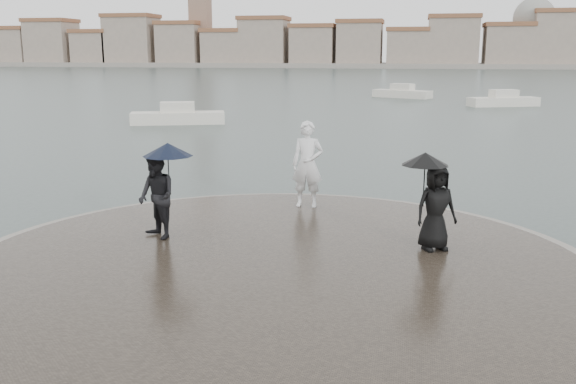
# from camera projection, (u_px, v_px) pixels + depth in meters

# --- Properties ---
(ground) EXTENTS (400.00, 400.00, 0.00)m
(ground) POSITION_uv_depth(u_px,v_px,m) (220.00, 369.00, 8.81)
(ground) COLOR #2B3835
(ground) RESTS_ON ground
(kerb_ring) EXTENTS (12.50, 12.50, 0.32)m
(kerb_ring) POSITION_uv_depth(u_px,v_px,m) (275.00, 273.00, 12.12)
(kerb_ring) COLOR gray
(kerb_ring) RESTS_ON ground
(quay_tip) EXTENTS (11.90, 11.90, 0.36)m
(quay_tip) POSITION_uv_depth(u_px,v_px,m) (275.00, 272.00, 12.12)
(quay_tip) COLOR #2D261E
(quay_tip) RESTS_ON ground
(statue) EXTENTS (0.81, 0.54, 2.19)m
(statue) POSITION_uv_depth(u_px,v_px,m) (308.00, 164.00, 16.26)
(statue) COLOR white
(statue) RESTS_ON quay_tip
(visitor_left) EXTENTS (1.34, 1.17, 2.04)m
(visitor_left) POSITION_uv_depth(u_px,v_px,m) (159.00, 186.00, 13.47)
(visitor_left) COLOR black
(visitor_left) RESTS_ON quay_tip
(visitor_right) EXTENTS (1.22, 1.00, 1.95)m
(visitor_right) POSITION_uv_depth(u_px,v_px,m) (433.00, 197.00, 12.73)
(visitor_right) COLOR black
(visitor_right) RESTS_ON quay_tip
(far_skyline) EXTENTS (260.00, 20.00, 37.00)m
(far_skyline) POSITION_uv_depth(u_px,v_px,m) (383.00, 45.00, 162.75)
(far_skyline) COLOR gray
(far_skyline) RESTS_ON ground
(boats) EXTENTS (38.59, 28.41, 1.50)m
(boats) POSITION_uv_depth(u_px,v_px,m) (452.00, 104.00, 47.93)
(boats) COLOR silver
(boats) RESTS_ON ground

